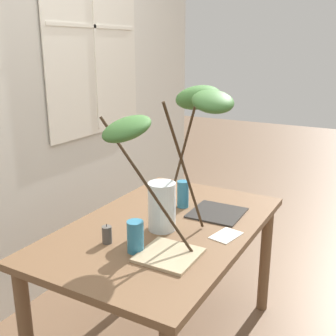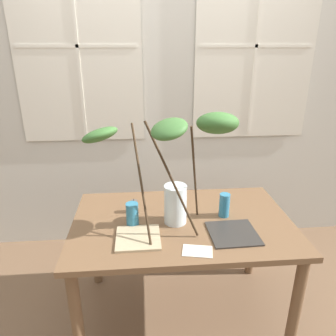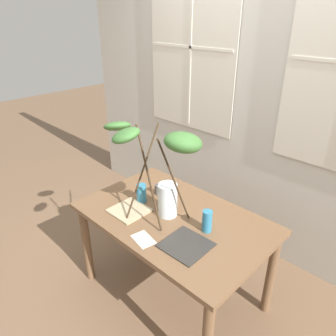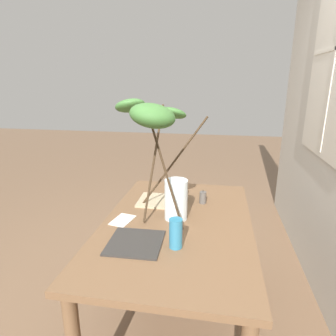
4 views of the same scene
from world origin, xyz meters
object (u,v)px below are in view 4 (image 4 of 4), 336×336
Objects in this scene: vase_with_branches at (162,147)px; plate_square_left at (157,201)px; drinking_glass_blue_left at (179,191)px; pillar_candle at (203,198)px; plate_square_right at (135,243)px; dining_table at (177,237)px; drinking_glass_blue_right at (176,233)px.

vase_with_branches is 0.49m from plate_square_left.
drinking_glass_blue_left is 1.54× the size of pillar_candle.
plate_square_left is at bearing -85.23° from pillar_candle.
plate_square_left is 0.31m from pillar_candle.
plate_square_right is at bearing -14.61° from vase_with_branches.
plate_square_right is at bearing -14.19° from drinking_glass_blue_left.
vase_with_branches is 9.25× the size of pillar_candle.
pillar_candle is (-0.25, 0.22, -0.39)m from vase_with_branches.
plate_square_right is at bearing -33.01° from dining_table.
drinking_glass_blue_right is at bearing 21.34° from plate_square_left.
drinking_glass_blue_left is at bearing -92.32° from pillar_candle.
plate_square_left is (0.03, -0.15, -0.06)m from drinking_glass_blue_left.
drinking_glass_blue_left is at bearing 102.29° from plate_square_left.
drinking_glass_blue_left reaches higher than plate_square_left.
plate_square_right is 2.89× the size of pillar_candle.
vase_with_branches is at bearing 19.95° from plate_square_left.
plate_square_left is 2.62× the size of pillar_candle.
dining_table is 0.34m from plate_square_left.
vase_with_branches is 0.53m from plate_square_right.
vase_with_branches is at bearing 165.39° from plate_square_right.
drinking_glass_blue_right is (0.30, 0.12, -0.35)m from vase_with_branches.
drinking_glass_blue_left reaches higher than pillar_candle.
drinking_glass_blue_right is 0.62× the size of plate_square_left.
dining_table is 0.35m from drinking_glass_blue_left.
pillar_candle reaches higher than dining_table.
plate_square_left is at bearing -158.66° from drinking_glass_blue_right.
plate_square_left is 0.53m from plate_square_right.
drinking_glass_blue_left is 0.95× the size of drinking_glass_blue_right.
vase_with_branches is 0.48m from drinking_glass_blue_right.
plate_square_left is (-0.23, -0.08, -0.42)m from vase_with_branches.
drinking_glass_blue_left is at bearing 166.31° from vase_with_branches.
vase_with_branches is 0.52m from pillar_candle.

